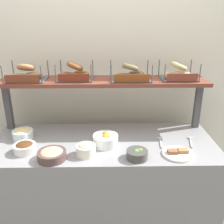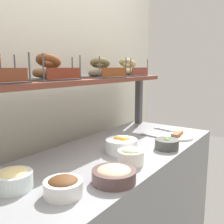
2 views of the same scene
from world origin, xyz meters
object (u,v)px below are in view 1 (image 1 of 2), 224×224
(bowl_scallion_spread, at_px, (86,149))
(bagel_basket_plain, at_px, (178,73))
(bagel_basket_cinnamon_raisin, at_px, (75,73))
(bowl_egg_salad, at_px, (23,134))
(bowl_veggie_mix, at_px, (137,154))
(bowl_hummus, at_px, (52,154))
(bowl_fruit_salad, at_px, (106,139))
(bowl_chocolate_spread, at_px, (25,147))
(serving_plate_white, at_px, (178,153))
(serving_spoon_near_plate, at_px, (160,140))
(bagel_basket_poppy, at_px, (130,74))
(serving_spoon_by_edge, at_px, (191,140))
(bagel_basket_everything, at_px, (26,74))

(bowl_scallion_spread, height_order, bagel_basket_plain, bagel_basket_plain)
(bagel_basket_cinnamon_raisin, relative_size, bagel_basket_plain, 0.98)
(bowl_egg_salad, bearing_deg, bowl_veggie_mix, -19.56)
(bowl_hummus, bearing_deg, bowl_fruit_salad, 28.30)
(bowl_chocolate_spread, bearing_deg, serving_plate_white, -3.07)
(bowl_hummus, bearing_deg, serving_spoon_near_plate, 17.21)
(bowl_hummus, relative_size, bagel_basket_cinnamon_raisin, 0.69)
(bowl_hummus, relative_size, bagel_basket_poppy, 0.61)
(bowl_egg_salad, distance_m, bowl_hummus, 0.43)
(serving_spoon_near_plate, distance_m, serving_spoon_by_edge, 0.24)
(bowl_scallion_spread, relative_size, bagel_basket_everything, 0.45)
(bowl_egg_salad, xyz_separation_m, bowl_hummus, (0.29, -0.31, -0.01))
(serving_plate_white, bearing_deg, bagel_basket_plain, 79.74)
(bowl_veggie_mix, relative_size, serving_spoon_near_plate, 0.84)
(bagel_basket_plain, bearing_deg, bowl_chocolate_spread, -160.07)
(bowl_veggie_mix, distance_m, serving_spoon_by_edge, 0.51)
(serving_spoon_by_edge, bearing_deg, bowl_chocolate_spread, -173.14)
(bowl_egg_salad, height_order, serving_spoon_by_edge, bowl_egg_salad)
(bowl_hummus, distance_m, bagel_basket_everything, 0.72)
(serving_plate_white, relative_size, serving_spoon_near_plate, 1.24)
(bagel_basket_everything, bearing_deg, bowl_hummus, -61.75)
(bowl_egg_salad, bearing_deg, bagel_basket_plain, 9.70)
(bagel_basket_everything, xyz_separation_m, bagel_basket_poppy, (0.83, 0.00, -0.00))
(bowl_hummus, bearing_deg, bowl_scallion_spread, 12.22)
(bowl_fruit_salad, xyz_separation_m, bagel_basket_everything, (-0.63, 0.30, 0.43))
(bowl_fruit_salad, distance_m, serving_spoon_by_edge, 0.67)
(bowl_fruit_salad, xyz_separation_m, bagel_basket_poppy, (0.20, 0.31, 0.43))
(bowl_egg_salad, xyz_separation_m, bagel_basket_everything, (0.02, 0.19, 0.43))
(bowl_egg_salad, relative_size, bagel_basket_everything, 0.53)
(bowl_veggie_mix, xyz_separation_m, serving_spoon_near_plate, (0.21, 0.25, -0.03))
(bowl_fruit_salad, distance_m, bagel_basket_everything, 0.82)
(serving_spoon_near_plate, height_order, bagel_basket_cinnamon_raisin, bagel_basket_cinnamon_raisin)
(serving_plate_white, bearing_deg, bowl_veggie_mix, -172.18)
(serving_spoon_near_plate, bearing_deg, bowl_veggie_mix, -130.51)
(serving_spoon_near_plate, bearing_deg, serving_spoon_by_edge, 0.42)
(bowl_egg_salad, bearing_deg, bowl_fruit_salad, -9.73)
(bowl_veggie_mix, xyz_separation_m, bagel_basket_everything, (-0.85, 0.50, 0.44))
(bowl_egg_salad, distance_m, serving_spoon_near_plate, 1.09)
(bowl_hummus, relative_size, serving_spoon_by_edge, 1.14)
(bowl_scallion_spread, height_order, serving_plate_white, bowl_scallion_spread)
(bagel_basket_plain, bearing_deg, bowl_fruit_salad, -151.28)
(bagel_basket_cinnamon_raisin, bearing_deg, bowl_chocolate_spread, -127.75)
(bowl_hummus, height_order, bagel_basket_everything, bagel_basket_everything)
(bowl_hummus, xyz_separation_m, bagel_basket_plain, (0.96, 0.52, 0.44))
(bowl_egg_salad, xyz_separation_m, bagel_basket_poppy, (0.86, 0.19, 0.43))
(bowl_egg_salad, xyz_separation_m, bowl_chocolate_spread, (0.08, -0.21, -0.01))
(bowl_chocolate_spread, height_order, bagel_basket_poppy, bagel_basket_poppy)
(bowl_scallion_spread, relative_size, serving_spoon_by_edge, 0.80)
(serving_spoon_by_edge, height_order, bagel_basket_poppy, bagel_basket_poppy)
(bagel_basket_poppy, bearing_deg, bagel_basket_everything, -179.76)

